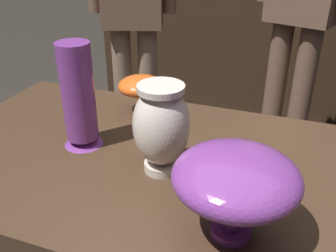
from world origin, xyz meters
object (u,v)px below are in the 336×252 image
(vase_centerpiece, at_px, (161,126))
(vase_right_accent, at_px, (236,179))
(vase_left_accent, at_px, (78,99))
(vase_tall_behind, at_px, (141,87))

(vase_centerpiece, bearing_deg, vase_right_accent, -37.94)
(vase_left_accent, bearing_deg, vase_right_accent, -23.71)
(vase_left_accent, relative_size, vase_right_accent, 1.21)
(vase_tall_behind, bearing_deg, vase_left_accent, -104.89)
(vase_centerpiece, bearing_deg, vase_left_accent, 171.20)
(vase_centerpiece, xyz_separation_m, vase_tall_behind, (-0.16, 0.26, -0.03))
(vase_right_accent, bearing_deg, vase_left_accent, 156.29)
(vase_right_accent, bearing_deg, vase_tall_behind, 130.68)
(vase_tall_behind, xyz_separation_m, vase_left_accent, (-0.06, -0.22, 0.05))
(vase_centerpiece, bearing_deg, vase_tall_behind, 121.97)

